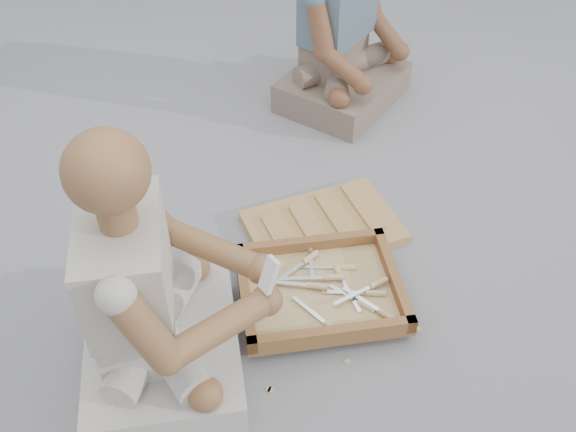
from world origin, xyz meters
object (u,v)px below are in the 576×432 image
tool_tray (320,290)px  craftsman (152,303)px  carved_panel (323,227)px  companion (343,44)px

tool_tray → craftsman: (-0.57, 0.02, 0.25)m
carved_panel → tool_tray: 0.36m
tool_tray → craftsman: bearing=177.7°
carved_panel → craftsman: size_ratio=0.62×
craftsman → tool_tray: bearing=107.8°
carved_panel → tool_tray: (-0.20, -0.30, 0.04)m
tool_tray → craftsman: craftsman is taller
tool_tray → craftsman: size_ratio=0.74×
tool_tray → companion: bearing=54.1°
tool_tray → craftsman: 0.62m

